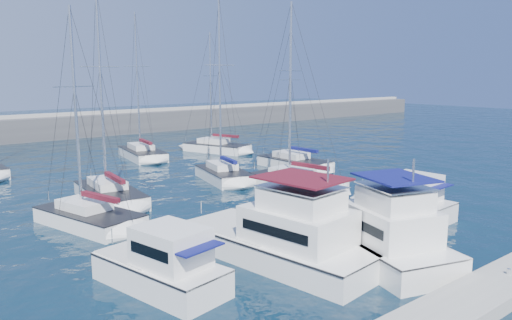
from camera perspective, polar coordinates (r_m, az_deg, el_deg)
ground at (r=29.92m, az=7.10°, el=-7.55°), size 220.00×220.00×0.00m
breakwater at (r=74.99m, az=-22.92°, el=3.07°), size 160.00×6.00×4.45m
dock at (r=24.05m, az=26.84°, el=-12.24°), size 40.00×2.20×0.60m
dock_cleat_centre at (r=23.90m, az=26.92°, el=-11.29°), size 0.16×0.16×0.25m
motor_yacht_port_outer at (r=21.55m, az=-10.51°, el=-12.03°), size 3.79×6.51×3.20m
motor_yacht_port_inner at (r=24.06m, az=3.30°, el=-9.02°), size 5.24×10.67×4.69m
motor_yacht_stbd_inner at (r=25.03m, az=14.15°, el=-8.56°), size 6.13×9.33×4.69m
motor_yacht_stbd_outer at (r=32.85m, az=16.93°, el=-4.62°), size 3.00×5.98×3.20m
sailboat_mid_a at (r=31.24m, az=-18.56°, el=-6.27°), size 4.71×7.55×13.02m
sailboat_mid_b at (r=36.68m, az=-16.38°, el=-3.76°), size 3.89×8.27×15.01m
sailboat_mid_c at (r=42.02m, az=-3.73°, el=-1.63°), size 4.44×7.05×15.37m
sailboat_mid_d at (r=39.36m, az=4.66°, el=-2.48°), size 4.22×7.98×14.59m
sailboat_mid_e at (r=47.55m, az=4.38°, el=-0.34°), size 3.27×7.50×13.27m
sailboat_back_b at (r=54.29m, az=-12.86°, el=0.74°), size 4.40×8.13×15.47m
sailboat_back_c at (r=57.57m, az=-4.52°, el=1.45°), size 5.46×8.20×13.82m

